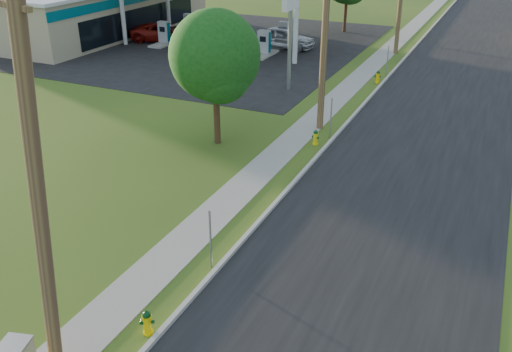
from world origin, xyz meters
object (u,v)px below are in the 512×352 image
Objects in this scene: car_red at (165,32)px; hydrant_mid at (315,137)px; fuel_pump_ne at (264,46)px; fuel_pump_se at (284,36)px; car_silver at (284,38)px; hydrant_near at (147,322)px; utility_pole_mid at (325,29)px; tree_verge at (216,60)px; fuel_pump_sw at (190,27)px; utility_pole_near at (38,197)px; fuel_pump_nw at (164,36)px; hydrant_far at (378,77)px.

hydrant_mid is at bearing -150.63° from car_red.
fuel_pump_ne is 17.81m from hydrant_mid.
car_red is at bearing 173.05° from fuel_pump_ne.
car_silver is (0.42, -0.96, 0.11)m from fuel_pump_se.
fuel_pump_ne is 0.65× the size of car_silver.
hydrant_mid is (-0.28, 13.93, -0.00)m from hydrant_near.
utility_pole_mid is at bearing -55.60° from fuel_pump_ne.
utility_pole_mid reaches higher than tree_verge.
fuel_pump_sw is 0.57× the size of car_red.
utility_pole_near is 12.87× the size of hydrant_near.
tree_verge is 5.84m from hydrant_mid.
utility_pole_mid is 3.06× the size of fuel_pump_se.
fuel_pump_sw is at bearing 119.47° from hydrant_near.
utility_pole_mid is at bearing 90.00° from utility_pole_near.
utility_pole_near is 39.52m from fuel_pump_sw.
car_red is 1.13× the size of car_silver.
tree_verge reaches higher than fuel_pump_nw.
fuel_pump_se is 34.45m from hydrant_near.
tree_verge is 1.27× the size of car_silver.
fuel_pump_ne is at bearing -117.14° from car_red.
fuel_pump_nw is at bearing 120.00° from utility_pole_near.
hydrant_far is at bearing -38.56° from fuel_pump_se.
tree_verge reaches higher than car_silver.
fuel_pump_nw reaches higher than hydrant_far.
tree_verge reaches higher than car_red.
utility_pole_mid reaches higher than car_red.
fuel_pump_nw and fuel_pump_se have the same top height.
fuel_pump_sw is at bearing 117.09° from utility_pole_near.
tree_verge is at bearing 104.71° from utility_pole_near.
utility_pole_near reaches higher than car_silver.
utility_pole_mid is at bearing -35.99° from fuel_pump_nw.
car_red is (-0.74, 1.19, 0.05)m from fuel_pump_nw.
hydrant_mid is (4.19, 1.80, -3.64)m from tree_verge.
hydrant_mid is 0.13× the size of car_red.
hydrant_mid is at bearing -58.14° from fuel_pump_ne.
car_silver is at bearing 103.99° from utility_pole_near.
hydrant_mid is at bearing -76.78° from utility_pole_mid.
fuel_pump_sw is at bearing 180.00° from fuel_pump_se.
utility_pole_mid is 16.72m from hydrant_near.
hydrant_far is (9.62, -3.67, -0.33)m from fuel_pump_ne.
utility_pole_mid is 13.30× the size of hydrant_near.
fuel_pump_ne is 1.00× the size of fuel_pump_sw.
fuel_pump_sw is (-17.90, 17.00, -4.23)m from utility_pole_mid.
utility_pole_near is at bearing -90.00° from utility_pole_mid.
hydrant_mid is at bearing 23.25° from tree_verge.
fuel_pump_ne reaches higher than hydrant_mid.
tree_verge is at bearing -108.42° from hydrant_far.
tree_verge is (5.21, -20.93, 3.28)m from fuel_pump_se.
car_red is (-19.36, 4.86, 0.38)m from hydrant_far.
utility_pole_mid reaches higher than fuel_pump_sw.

